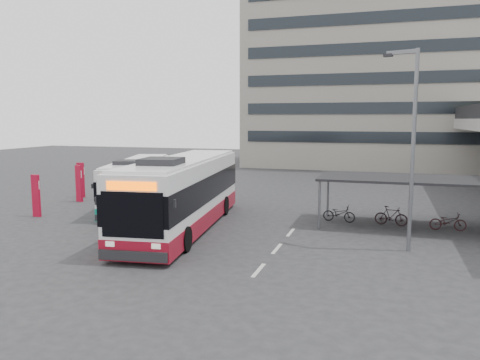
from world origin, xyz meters
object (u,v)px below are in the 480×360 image
(bus_main, at_px, (184,194))
(lamp_post, at_px, (411,138))
(pedestrian, at_px, (202,193))
(bus_teal, at_px, (138,183))

(bus_main, xyz_separation_m, lamp_post, (10.53, -0.99, 2.94))
(lamp_post, bearing_deg, pedestrian, 172.65)
(pedestrian, bearing_deg, bus_teal, 110.68)
(bus_main, distance_m, lamp_post, 10.98)
(pedestrian, distance_m, lamp_post, 13.65)
(bus_main, relative_size, bus_teal, 1.21)
(pedestrian, xyz_separation_m, lamp_post, (11.65, -6.07, 3.74))
(bus_teal, distance_m, lamp_post, 17.14)
(bus_teal, relative_size, pedestrian, 5.58)
(bus_teal, distance_m, pedestrian, 4.21)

